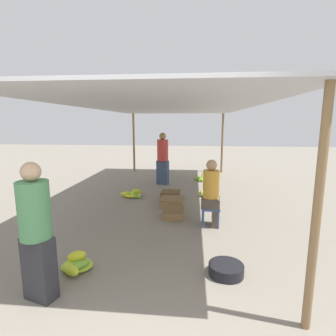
# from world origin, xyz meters

# --- Properties ---
(canopy_post_front_right) EXTENTS (0.08, 0.08, 2.29)m
(canopy_post_front_right) POSITION_xyz_m (1.75, 0.30, 1.15)
(canopy_post_front_right) COLOR olive
(canopy_post_front_right) RESTS_ON ground
(canopy_post_back_left) EXTENTS (0.08, 0.08, 2.29)m
(canopy_post_back_left) POSITION_xyz_m (-1.75, 8.26, 1.15)
(canopy_post_back_left) COLOR olive
(canopy_post_back_left) RESTS_ON ground
(canopy_post_back_right) EXTENTS (0.08, 0.08, 2.29)m
(canopy_post_back_right) POSITION_xyz_m (1.75, 8.26, 1.15)
(canopy_post_back_right) COLOR olive
(canopy_post_back_right) RESTS_ON ground
(canopy_tarp) EXTENTS (3.89, 8.36, 0.04)m
(canopy_tarp) POSITION_xyz_m (0.00, 4.28, 2.31)
(canopy_tarp) COLOR #B2B2B7
(canopy_tarp) RESTS_ON canopy_post_front_left
(vendor_foreground) EXTENTS (0.41, 0.41, 1.55)m
(vendor_foreground) POSITION_xyz_m (-1.03, 0.46, 0.81)
(vendor_foreground) COLOR #2D2D33
(vendor_foreground) RESTS_ON ground
(stool) EXTENTS (0.34, 0.34, 0.38)m
(stool) POSITION_xyz_m (0.98, 2.76, 0.31)
(stool) COLOR #384C84
(stool) RESTS_ON ground
(vendor_seated) EXTENTS (0.37, 0.37, 1.28)m
(vendor_seated) POSITION_xyz_m (1.00, 2.76, 0.66)
(vendor_seated) COLOR #4C4238
(vendor_seated) RESTS_ON ground
(basin_black) EXTENTS (0.45, 0.45, 0.14)m
(basin_black) POSITION_xyz_m (1.09, 1.13, 0.07)
(basin_black) COLOR black
(basin_black) RESTS_ON ground
(banana_pile_left_0) EXTENTS (0.43, 0.51, 0.25)m
(banana_pile_left_0) POSITION_xyz_m (-0.89, 1.02, 0.09)
(banana_pile_left_0) COLOR #7AB536
(banana_pile_left_0) RESTS_ON ground
(banana_pile_left_1) EXTENTS (0.62, 0.52, 0.21)m
(banana_pile_left_1) POSITION_xyz_m (-0.96, 4.54, 0.07)
(banana_pile_left_1) COLOR #BACF2B
(banana_pile_left_1) RESTS_ON ground
(banana_pile_right_0) EXTENTS (0.49, 0.45, 0.17)m
(banana_pile_right_0) POSITION_xyz_m (1.04, 4.74, 0.07)
(banana_pile_right_0) COLOR #8DBD33
(banana_pile_right_0) RESTS_ON ground
(banana_pile_right_1) EXTENTS (0.62, 0.62, 0.25)m
(banana_pile_right_1) POSITION_xyz_m (0.99, 6.69, 0.08)
(banana_pile_right_1) COLOR #B1CB2C
(banana_pile_right_1) RESTS_ON ground
(banana_pile_right_2) EXTENTS (0.39, 0.37, 0.25)m
(banana_pile_right_2) POSITION_xyz_m (1.22, 7.47, 0.09)
(banana_pile_right_2) COLOR #B4CC2C
(banana_pile_right_2) RESTS_ON ground
(crate_near) EXTENTS (0.42, 0.42, 0.18)m
(crate_near) POSITION_xyz_m (0.25, 3.11, 0.09)
(crate_near) COLOR olive
(crate_near) RESTS_ON ground
(crate_mid) EXTENTS (0.49, 0.49, 0.17)m
(crate_mid) POSITION_xyz_m (0.06, 4.58, 0.08)
(crate_mid) COLOR brown
(crate_mid) RESTS_ON ground
(crate_far) EXTENTS (0.52, 0.52, 0.21)m
(crate_far) POSITION_xyz_m (0.16, 3.82, 0.11)
(crate_far) COLOR #9E7A4C
(crate_far) RESTS_ON ground
(shopper_walking_mid) EXTENTS (0.43, 0.43, 1.64)m
(shopper_walking_mid) POSITION_xyz_m (-0.32, 6.08, 0.85)
(shopper_walking_mid) COLOR #384766
(shopper_walking_mid) RESTS_ON ground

